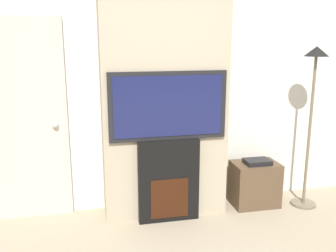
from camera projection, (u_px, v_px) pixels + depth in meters
name	position (u px, v px, depth m)	size (l,w,h in m)	color
wall_back	(159.00, 81.00, 3.88)	(6.00, 0.06, 2.70)	silver
chimney_breast	(164.00, 84.00, 3.67)	(1.23, 0.39, 2.70)	tan
fireplace	(168.00, 180.00, 3.70)	(0.60, 0.15, 0.84)	black
television	(168.00, 106.00, 3.52)	(1.13, 0.07, 0.65)	black
floor_lamp	(313.00, 95.00, 3.83)	(0.26, 0.26, 1.71)	#726651
media_stand	(255.00, 183.00, 4.06)	(0.49, 0.34, 0.53)	brown
entry_door	(25.00, 122.00, 3.63)	(0.80, 0.09, 1.99)	beige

